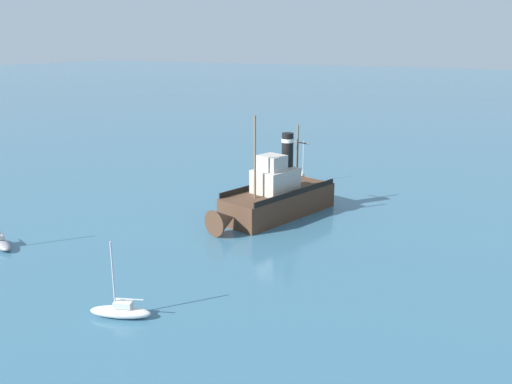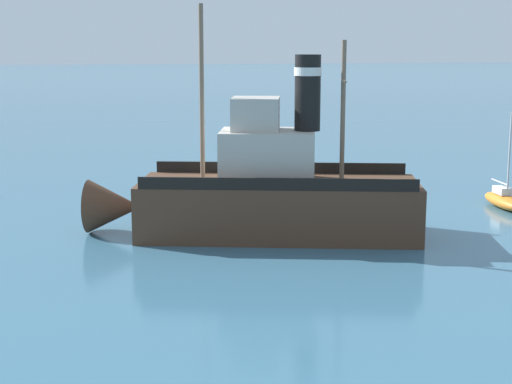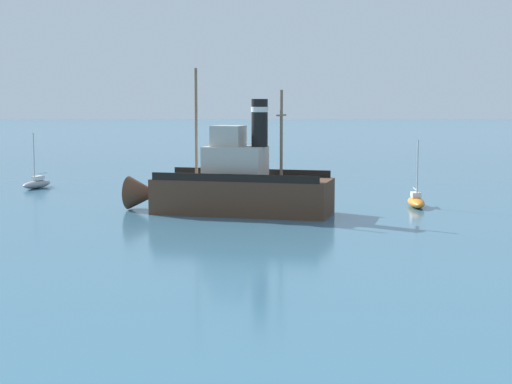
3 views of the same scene
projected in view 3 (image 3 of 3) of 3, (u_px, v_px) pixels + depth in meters
The scene contains 4 objects.
ground_plane at pixel (242, 213), 53.78m from camera, with size 600.00×600.00×0.00m, color #38667F.
old_tugboat at pixel (234, 187), 53.56m from camera, with size 7.41×14.78×9.90m.
sailboat_orange at pixel (416, 201), 56.91m from camera, with size 3.86×1.34×4.90m.
sailboat_grey at pixel (37, 183), 69.44m from camera, with size 3.95×2.34×4.90m.
Camera 3 is at (-53.27, -0.32, 7.58)m, focal length 55.00 mm.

